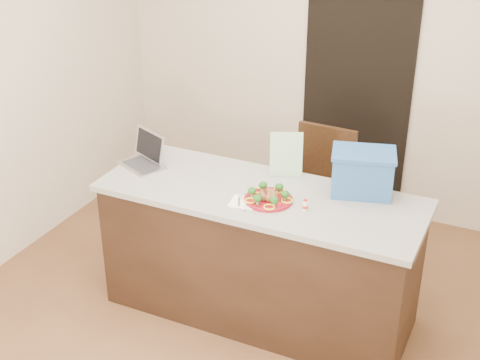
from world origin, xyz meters
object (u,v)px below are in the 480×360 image
at_px(napkin, 243,202).
at_px(laptop, 145,156).
at_px(chair, 320,186).
at_px(island, 259,254).
at_px(yogurt_bottle, 305,206).
at_px(plate, 268,199).
at_px(blue_box, 362,172).

xyz_separation_m(napkin, laptop, (-0.84, 0.22, 0.06)).
bearing_deg(chair, napkin, -95.30).
xyz_separation_m(island, laptop, (-0.88, 0.06, 0.52)).
height_order(napkin, chair, chair).
height_order(island, laptop, laptop).
xyz_separation_m(yogurt_bottle, laptop, (-1.21, 0.15, 0.03)).
distance_m(plate, yogurt_bottle, 0.24).
distance_m(plate, blue_box, 0.61).
relative_size(yogurt_bottle, blue_box, 0.16).
relative_size(yogurt_bottle, chair, 0.07).
bearing_deg(blue_box, island, -169.82).
height_order(napkin, laptop, laptop).
xyz_separation_m(yogurt_bottle, blue_box, (0.24, 0.36, 0.11)).
bearing_deg(yogurt_bottle, plate, 177.61).
bearing_deg(blue_box, napkin, -159.75).
bearing_deg(yogurt_bottle, island, 164.58).
distance_m(island, yogurt_bottle, 0.60).
relative_size(island, blue_box, 4.63).
xyz_separation_m(island, blue_box, (0.57, 0.27, 0.60)).
distance_m(yogurt_bottle, laptop, 1.22).
height_order(plate, laptop, laptop).
height_order(plate, napkin, plate).
xyz_separation_m(napkin, yogurt_bottle, (0.37, 0.07, 0.03)).
bearing_deg(plate, blue_box, 36.24).
bearing_deg(island, plate, -42.37).
height_order(plate, chair, chair).
bearing_deg(plate, yogurt_bottle, -2.39).
bearing_deg(blue_box, plate, -159.00).
height_order(plate, yogurt_bottle, yogurt_bottle).
bearing_deg(napkin, laptop, 165.27).
bearing_deg(plate, island, 137.63).
bearing_deg(blue_box, chair, 111.80).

